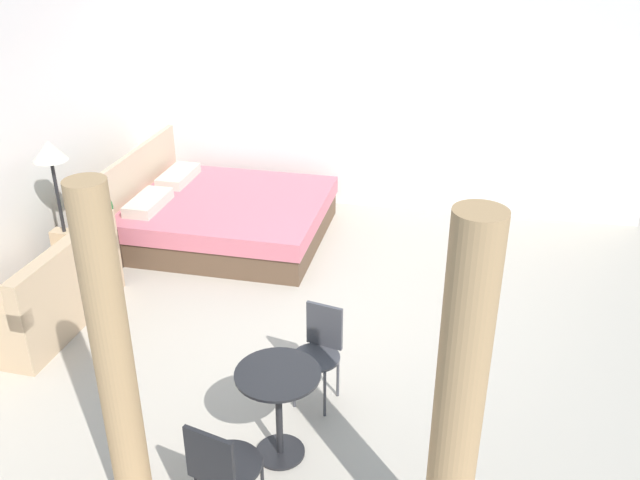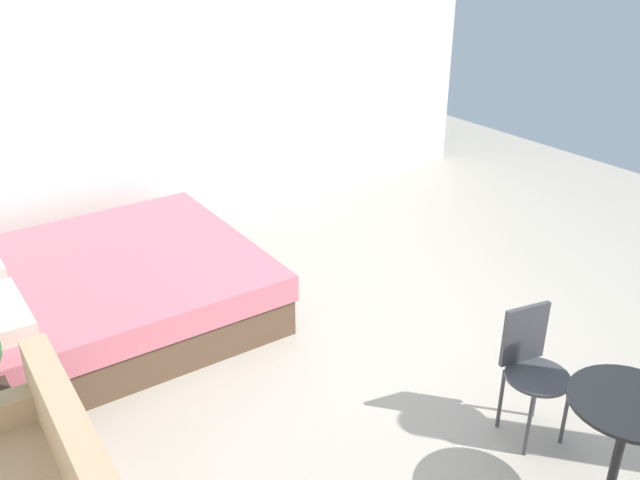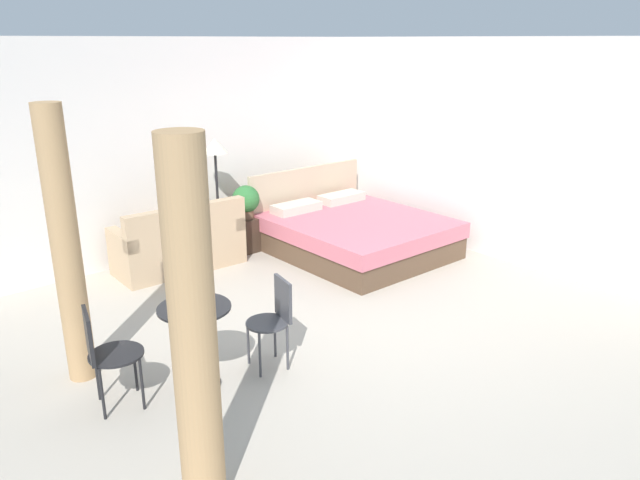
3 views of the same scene
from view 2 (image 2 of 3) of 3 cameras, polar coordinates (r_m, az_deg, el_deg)
The scene contains 5 objects.
ground_plane at distance 5.21m, azimuth 5.72°, elevation -8.39°, with size 8.62×9.62×0.02m, color #B2A899.
wall_right at distance 6.83m, azimuth -9.80°, elevation 12.83°, with size 0.12×6.62×2.83m, color silver.
bed at distance 5.51m, azimuth -17.97°, elevation -4.15°, with size 2.06×2.31×1.02m.
balcony_table at distance 3.91m, azimuth 23.69°, elevation -14.65°, with size 0.60×0.60×0.73m.
cafe_chair_near_couch at distance 4.31m, azimuth 17.02°, elevation -9.50°, with size 0.45×0.45×0.82m.
Camera 2 is at (-3.17, 2.93, 2.91)m, focal length 38.73 mm.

